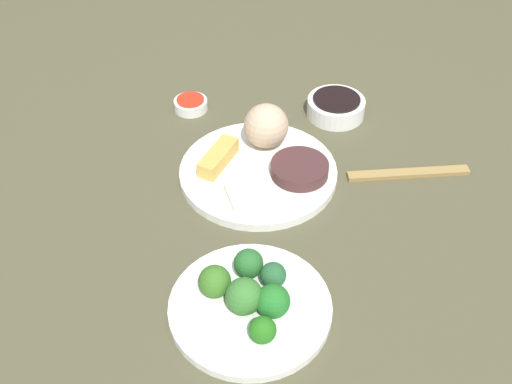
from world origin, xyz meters
The scene contains 18 objects.
tabletop centered at (0.00, 0.00, 0.01)m, with size 2.20×2.20×0.02m, color #4C4831.
main_plate centered at (0.00, 0.01, 0.03)m, with size 0.28×0.28×0.02m, color white.
rice_scoop centered at (-0.05, -0.05, 0.08)m, with size 0.08×0.08×0.08m, color tan.
spring_roll centered at (0.05, -0.04, 0.05)m, with size 0.10×0.03×0.03m, color gold.
crab_rangoon_wonton centered at (0.05, 0.06, 0.04)m, with size 0.07×0.06×0.01m, color beige.
stir_fry_heap centered at (-0.05, 0.05, 0.05)m, with size 0.10×0.10×0.02m, color #452626.
broccoli_plate centered at (0.16, 0.25, 0.03)m, with size 0.23×0.23×0.01m, color white.
broccoli_floret_0 centered at (0.17, 0.25, 0.06)m, with size 0.05×0.05×0.05m, color #37732D.
broccoli_floret_1 centered at (0.11, 0.24, 0.05)m, with size 0.04×0.04×0.04m, color #255A31.
broccoli_floret_2 centered at (0.17, 0.31, 0.05)m, with size 0.04×0.04×0.04m, color #256C1A.
broccoli_floret_3 centered at (0.13, 0.20, 0.06)m, with size 0.04×0.04×0.04m, color #266129.
broccoli_floret_4 centered at (0.19, 0.21, 0.06)m, with size 0.05×0.05×0.05m, color #386C22.
broccoli_floret_5 centered at (0.14, 0.28, 0.06)m, with size 0.05×0.05×0.05m, color #226E25.
soy_sauce_bowl centered at (-0.23, -0.08, 0.04)m, with size 0.11×0.11×0.04m, color white.
soy_sauce_bowl_liquid centered at (-0.23, -0.08, 0.06)m, with size 0.09×0.09×0.00m, color black.
sauce_ramekin_sweet_and_sour centered at (0.01, -0.24, 0.03)m, with size 0.07×0.07×0.02m, color white.
sauce_ramekin_sweet_and_sour_liquid centered at (0.01, -0.24, 0.04)m, with size 0.05×0.05×0.00m, color red.
chopsticks_pair centered at (-0.23, 0.14, 0.02)m, with size 0.22×0.02×0.01m, color #9C7B44.
Camera 1 is at (0.42, 0.72, 0.73)m, focal length 43.38 mm.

